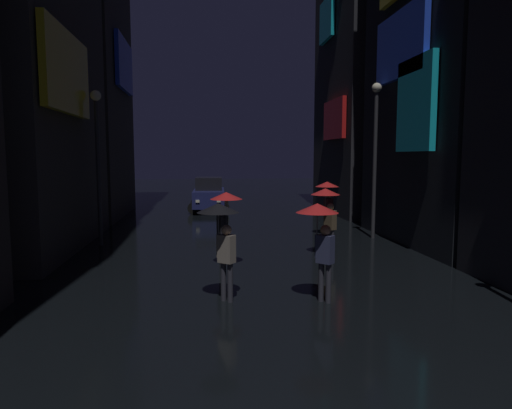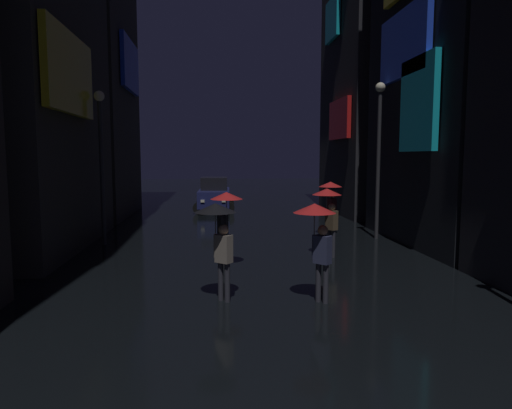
% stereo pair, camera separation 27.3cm
% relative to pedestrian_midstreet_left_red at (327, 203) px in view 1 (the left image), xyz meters
% --- Properties ---
extents(building_right_mid, '(4.25, 7.40, 15.92)m').
position_rel_pedestrian_midstreet_left_red_xyz_m(building_right_mid, '(5.09, 1.84, 6.30)').
color(building_right_mid, black).
rests_on(building_right_mid, ground).
extents(building_right_far, '(4.25, 7.22, 18.77)m').
position_rel_pedestrian_midstreet_left_red_xyz_m(building_right_far, '(5.10, 10.74, 7.72)').
color(building_right_far, '#232328').
rests_on(building_right_far, ground).
extents(pedestrian_midstreet_left_red, '(0.90, 0.90, 2.12)m').
position_rel_pedestrian_midstreet_left_red_xyz_m(pedestrian_midstreet_left_red, '(0.00, 0.00, 0.00)').
color(pedestrian_midstreet_left_red, '#2D2D38').
rests_on(pedestrian_midstreet_left_red, ground).
extents(pedestrian_far_right_red, '(0.90, 0.90, 2.12)m').
position_rel_pedestrian_midstreet_left_red_xyz_m(pedestrian_far_right_red, '(1.05, 3.72, 0.00)').
color(pedestrian_far_right_red, black).
rests_on(pedestrian_far_right_red, ground).
extents(pedestrian_foreground_right_red, '(0.90, 0.90, 2.12)m').
position_rel_pedestrian_midstreet_left_red_xyz_m(pedestrian_foreground_right_red, '(-1.37, -4.36, 0.00)').
color(pedestrian_foreground_right_red, '#2D2D38').
rests_on(pedestrian_foreground_right_red, ground).
extents(pedestrian_near_crossing_black, '(0.90, 0.90, 2.12)m').
position_rel_pedestrian_midstreet_left_red_xyz_m(pedestrian_near_crossing_black, '(-3.45, -4.08, 0.00)').
color(pedestrian_near_crossing_black, '#2D2D38').
rests_on(pedestrian_near_crossing_black, ground).
extents(pedestrian_foreground_left_red, '(0.90, 0.90, 2.12)m').
position_rel_pedestrian_midstreet_left_red_xyz_m(pedestrian_foreground_left_red, '(-3.21, -1.02, 0.00)').
color(pedestrian_foreground_left_red, black).
rests_on(pedestrian_foreground_left_red, ground).
extents(car_distant, '(2.36, 4.20, 1.92)m').
position_rel_pedestrian_midstreet_left_red_xyz_m(car_distant, '(-3.46, 12.21, -0.74)').
color(car_distant, navy).
rests_on(car_distant, ground).
extents(streetlamp_right_far, '(0.36, 0.36, 5.80)m').
position_rel_pedestrian_midstreet_left_red_xyz_m(streetlamp_right_far, '(2.61, 2.85, 1.94)').
color(streetlamp_right_far, '#2D2D33').
rests_on(streetlamp_right_far, ground).
extents(streetlamp_left_far, '(0.36, 0.36, 5.33)m').
position_rel_pedestrian_midstreet_left_red_xyz_m(streetlamp_left_far, '(-7.39, 2.59, 1.68)').
color(streetlamp_left_far, '#2D2D33').
rests_on(streetlamp_left_far, ground).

